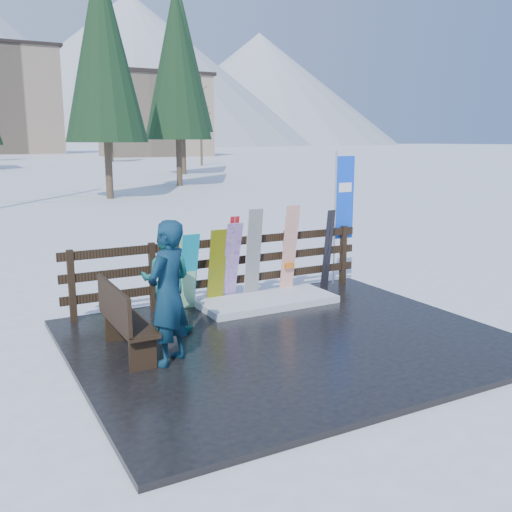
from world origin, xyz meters
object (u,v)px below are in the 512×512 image
snowboard_1 (187,272)px  snowboard_3 (231,263)px  rental_flag (342,203)px  person_front (168,293)px  snowboard_0 (189,272)px  person_back (166,280)px  bench (123,318)px  snowboard_4 (253,255)px  snowboard_5 (289,250)px  snowboard_2 (217,267)px

snowboard_1 → snowboard_3: (0.81, 0.00, 0.07)m
snowboard_1 → rental_flag: (3.36, 0.27, 0.96)m
snowboard_3 → person_front: (-1.88, -2.07, 0.20)m
person_front → snowboard_0: bearing=-154.6°
rental_flag → person_back: rental_flag is taller
rental_flag → snowboard_1: bearing=-175.4°
bench → snowboard_3: 2.80m
snowboard_1 → snowboard_4: (1.25, 0.00, 0.17)m
bench → snowboard_3: (2.33, 1.54, 0.20)m
snowboard_0 → snowboard_5: size_ratio=0.80×
person_front → person_back: bearing=-145.1°
bench → person_back: 1.09m
bench → snowboard_4: size_ratio=0.91×
snowboard_2 → person_front: bearing=-127.9°
snowboard_4 → person_back: size_ratio=1.05×
snowboard_2 → person_front: size_ratio=0.74×
snowboard_2 → snowboard_4: snowboard_4 is taller
bench → rental_flag: (4.87, 1.81, 1.09)m
snowboard_5 → person_front: bearing=-145.9°
snowboard_3 → rental_flag: bearing=6.1°
snowboard_3 → snowboard_2: bearing=180.0°
snowboard_1 → bench: bearing=-134.5°
bench → snowboard_0: bearing=44.9°
person_front → person_back: 1.25m
snowboard_2 → person_back: (-1.22, -0.89, 0.11)m
bench → snowboard_2: snowboard_2 is taller
snowboard_4 → bench: bearing=-150.9°
bench → rental_flag: size_ratio=0.58×
snowboard_4 → snowboard_0: bearing=180.0°
person_front → snowboard_2: bearing=-164.6°
bench → snowboard_1: (1.52, 1.54, 0.13)m
person_back → person_front: bearing=98.8°
person_back → rental_flag: bearing=-136.7°
snowboard_1 → snowboard_5: bearing=0.0°
snowboard_1 → snowboard_4: size_ratio=0.79×
snowboard_5 → rental_flag: size_ratio=0.65×
snowboard_2 → person_back: person_back is taller
person_front → person_back: (0.39, 1.18, -0.14)m
snowboard_4 → snowboard_5: bearing=0.0°
snowboard_0 → snowboard_5: (1.96, 0.00, 0.18)m
snowboard_2 → snowboard_4: 0.72m
snowboard_3 → person_front: person_front is taller
bench → rental_flag: rental_flag is taller
snowboard_0 → person_front: person_front is taller
snowboard_0 → rental_flag: rental_flag is taller
snowboard_2 → snowboard_5: 1.46m
snowboard_4 → person_front: size_ratio=0.89×
bench → snowboard_0: 2.19m
bench → snowboard_0: snowboard_0 is taller
snowboard_0 → person_back: size_ratio=0.85×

